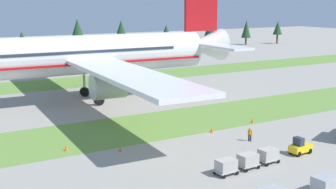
{
  "coord_description": "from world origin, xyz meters",
  "views": [
    {
      "loc": [
        -35.43,
        -23.77,
        16.58
      ],
      "look_at": [
        -5.57,
        28.25,
        4.0
      ],
      "focal_mm": 47.28,
      "sensor_mm": 36.0,
      "label": 1
    }
  ],
  "objects_px": {
    "airliner": "(76,55)",
    "taxiway_marker_1": "(66,148)",
    "ground_crew_marshaller": "(250,134)",
    "baggage_tug": "(300,147)",
    "uld_container_1": "(324,185)",
    "taxiway_marker_0": "(212,130)",
    "cargo_dolly_third": "(226,166)",
    "taxiway_marker_2": "(120,150)",
    "cargo_dolly_lead": "(268,154)",
    "cargo_dolly_second": "(248,160)",
    "taxiway_marker_3": "(252,120)"
  },
  "relations": [
    {
      "from": "taxiway_marker_3",
      "to": "taxiway_marker_2",
      "type": "bearing_deg",
      "value": -174.53
    },
    {
      "from": "cargo_dolly_second",
      "to": "uld_container_1",
      "type": "distance_m",
      "value": 8.17
    },
    {
      "from": "cargo_dolly_third",
      "to": "taxiway_marker_1",
      "type": "height_order",
      "value": "cargo_dolly_third"
    },
    {
      "from": "cargo_dolly_lead",
      "to": "uld_container_1",
      "type": "distance_m",
      "value": 8.12
    },
    {
      "from": "ground_crew_marshaller",
      "to": "taxiway_marker_3",
      "type": "xyz_separation_m",
      "value": [
        5.86,
        6.36,
        -0.64
      ]
    },
    {
      "from": "taxiway_marker_1",
      "to": "taxiway_marker_3",
      "type": "bearing_deg",
      "value": -2.95
    },
    {
      "from": "airliner",
      "to": "taxiway_marker_1",
      "type": "distance_m",
      "value": 26.23
    },
    {
      "from": "taxiway_marker_0",
      "to": "taxiway_marker_2",
      "type": "bearing_deg",
      "value": -176.0
    },
    {
      "from": "cargo_dolly_second",
      "to": "ground_crew_marshaller",
      "type": "height_order",
      "value": "ground_crew_marshaller"
    },
    {
      "from": "airliner",
      "to": "cargo_dolly_lead",
      "type": "bearing_deg",
      "value": -165.97
    },
    {
      "from": "baggage_tug",
      "to": "taxiway_marker_3",
      "type": "distance_m",
      "value": 13.36
    },
    {
      "from": "cargo_dolly_lead",
      "to": "cargo_dolly_second",
      "type": "bearing_deg",
      "value": -90.0
    },
    {
      "from": "taxiway_marker_0",
      "to": "taxiway_marker_2",
      "type": "distance_m",
      "value": 13.39
    },
    {
      "from": "cargo_dolly_second",
      "to": "taxiway_marker_1",
      "type": "xyz_separation_m",
      "value": [
        -14.29,
        14.61,
        -0.58
      ]
    },
    {
      "from": "taxiway_marker_0",
      "to": "ground_crew_marshaller",
      "type": "bearing_deg",
      "value": -70.66
    },
    {
      "from": "taxiway_marker_3",
      "to": "cargo_dolly_lead",
      "type": "bearing_deg",
      "value": -124.7
    },
    {
      "from": "cargo_dolly_lead",
      "to": "taxiway_marker_1",
      "type": "height_order",
      "value": "cargo_dolly_lead"
    },
    {
      "from": "uld_container_1",
      "to": "taxiway_marker_1",
      "type": "bearing_deg",
      "value": 126.09
    },
    {
      "from": "ground_crew_marshaller",
      "to": "cargo_dolly_lead",
      "type": "bearing_deg",
      "value": 116.19
    },
    {
      "from": "airliner",
      "to": "ground_crew_marshaller",
      "type": "xyz_separation_m",
      "value": [
        11.17,
        -31.06,
        -7.04
      ]
    },
    {
      "from": "cargo_dolly_second",
      "to": "taxiway_marker_2",
      "type": "height_order",
      "value": "cargo_dolly_second"
    },
    {
      "from": "taxiway_marker_1",
      "to": "baggage_tug",
      "type": "bearing_deg",
      "value": -32.39
    },
    {
      "from": "baggage_tug",
      "to": "airliner",
      "type": "bearing_deg",
      "value": -164.69
    },
    {
      "from": "cargo_dolly_third",
      "to": "taxiway_marker_1",
      "type": "bearing_deg",
      "value": -146.25
    },
    {
      "from": "baggage_tug",
      "to": "taxiway_marker_3",
      "type": "relative_size",
      "value": 4.45
    },
    {
      "from": "taxiway_marker_1",
      "to": "taxiway_marker_3",
      "type": "xyz_separation_m",
      "value": [
        26.24,
        -1.35,
        -0.04
      ]
    },
    {
      "from": "taxiway_marker_0",
      "to": "taxiway_marker_1",
      "type": "bearing_deg",
      "value": 172.51
    },
    {
      "from": "ground_crew_marshaller",
      "to": "uld_container_1",
      "type": "relative_size",
      "value": 0.87
    },
    {
      "from": "cargo_dolly_third",
      "to": "taxiway_marker_2",
      "type": "relative_size",
      "value": 4.97
    },
    {
      "from": "ground_crew_marshaller",
      "to": "taxiway_marker_2",
      "type": "height_order",
      "value": "ground_crew_marshaller"
    },
    {
      "from": "ground_crew_marshaller",
      "to": "taxiway_marker_0",
      "type": "distance_m",
      "value": 5.63
    },
    {
      "from": "taxiway_marker_1",
      "to": "taxiway_marker_3",
      "type": "relative_size",
      "value": 1.14
    },
    {
      "from": "cargo_dolly_third",
      "to": "uld_container_1",
      "type": "height_order",
      "value": "cargo_dolly_third"
    },
    {
      "from": "baggage_tug",
      "to": "uld_container_1",
      "type": "relative_size",
      "value": 1.34
    },
    {
      "from": "cargo_dolly_third",
      "to": "uld_container_1",
      "type": "distance_m",
      "value": 9.18
    },
    {
      "from": "taxiway_marker_1",
      "to": "airliner",
      "type": "bearing_deg",
      "value": 68.48
    },
    {
      "from": "airliner",
      "to": "uld_container_1",
      "type": "distance_m",
      "value": 46.97
    },
    {
      "from": "cargo_dolly_lead",
      "to": "ground_crew_marshaller",
      "type": "height_order",
      "value": "ground_crew_marshaller"
    },
    {
      "from": "taxiway_marker_2",
      "to": "taxiway_marker_0",
      "type": "bearing_deg",
      "value": 4.0
    },
    {
      "from": "cargo_dolly_lead",
      "to": "uld_container_1",
      "type": "relative_size",
      "value": 1.15
    },
    {
      "from": "taxiway_marker_0",
      "to": "taxiway_marker_3",
      "type": "bearing_deg",
      "value": 7.98
    },
    {
      "from": "ground_crew_marshaller",
      "to": "baggage_tug",
      "type": "bearing_deg",
      "value": 157.62
    },
    {
      "from": "ground_crew_marshaller",
      "to": "uld_container_1",
      "type": "xyz_separation_m",
      "value": [
        -3.98,
        -14.79,
        -0.19
      ]
    },
    {
      "from": "cargo_dolly_lead",
      "to": "taxiway_marker_3",
      "type": "distance_m",
      "value": 15.91
    },
    {
      "from": "cargo_dolly_third",
      "to": "cargo_dolly_second",
      "type": "bearing_deg",
      "value": 90.0
    },
    {
      "from": "cargo_dolly_second",
      "to": "taxiway_marker_2",
      "type": "xyz_separation_m",
      "value": [
        -9.12,
        11.24,
        -0.69
      ]
    },
    {
      "from": "ground_crew_marshaller",
      "to": "taxiway_marker_1",
      "type": "height_order",
      "value": "ground_crew_marshaller"
    },
    {
      "from": "uld_container_1",
      "to": "taxiway_marker_1",
      "type": "relative_size",
      "value": 2.92
    },
    {
      "from": "cargo_dolly_third",
      "to": "taxiway_marker_3",
      "type": "relative_size",
      "value": 3.81
    },
    {
      "from": "baggage_tug",
      "to": "cargo_dolly_third",
      "type": "height_order",
      "value": "baggage_tug"
    }
  ]
}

